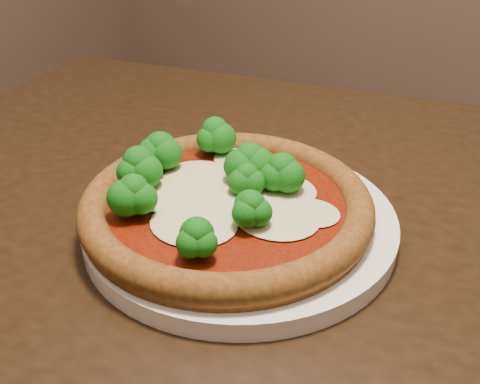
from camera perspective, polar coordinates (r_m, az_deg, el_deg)
The scene contains 3 objects.
dining_table at distance 0.56m, azimuth 5.33°, elevation -13.82°, with size 1.18×1.00×0.75m.
plate at distance 0.51m, azimuth 0.00°, elevation -3.00°, with size 0.29×0.29×0.02m, color white.
pizza at distance 0.50m, azimuth -1.96°, elevation -0.45°, with size 0.27×0.27×0.06m.
Camera 1 is at (0.12, -0.40, 1.04)m, focal length 40.00 mm.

